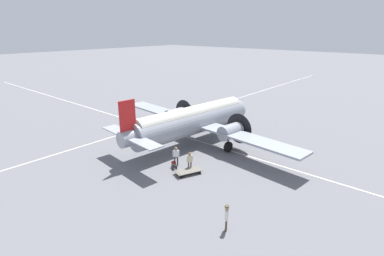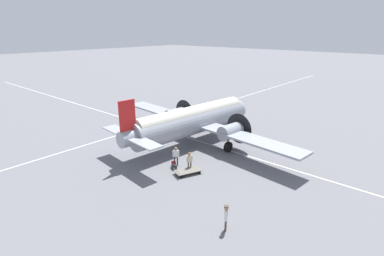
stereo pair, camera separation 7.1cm
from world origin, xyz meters
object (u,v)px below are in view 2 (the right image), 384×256
object	(u,v)px
passenger_boarding	(176,154)
ramp_agent	(190,159)
crew_foreground	(226,215)
baggage_cart	(188,171)
suitcase_near_door	(174,164)
airliner_main	(195,120)
suitcase_upright_spare	(174,167)

from	to	relation	value
passenger_boarding	ramp_agent	xyz separation A→B (m)	(1.58, 0.11, -0.06)
crew_foreground	passenger_boarding	bearing A→B (deg)	-147.97
passenger_boarding	baggage_cart	distance (m)	2.18
passenger_boarding	suitcase_near_door	world-z (taller)	passenger_boarding
airliner_main	ramp_agent	world-z (taller)	airliner_main
baggage_cart	crew_foreground	bearing A→B (deg)	-98.77
crew_foreground	suitcase_near_door	world-z (taller)	crew_foreground
crew_foreground	passenger_boarding	distance (m)	10.04
airliner_main	passenger_boarding	xyz separation A→B (m)	(2.50, -5.65, -1.52)
airliner_main	crew_foreground	world-z (taller)	airliner_main
airliner_main	baggage_cart	size ratio (longest dim) A/B	9.88
airliner_main	suitcase_upright_spare	size ratio (longest dim) A/B	50.82
baggage_cart	ramp_agent	bearing A→B (deg)	51.30
crew_foreground	suitcase_upright_spare	size ratio (longest dim) A/B	3.52
airliner_main	suitcase_upright_spare	xyz separation A→B (m)	(3.00, -6.40, -2.40)
passenger_boarding	suitcase_upright_spare	xyz separation A→B (m)	(0.49, -0.75, -0.88)
airliner_main	passenger_boarding	world-z (taller)	airliner_main
ramp_agent	suitcase_near_door	bearing A→B (deg)	123.93
crew_foreground	baggage_cart	xyz separation A→B (m)	(-6.92, 4.18, -0.82)
ramp_agent	baggage_cart	world-z (taller)	ramp_agent
airliner_main	ramp_agent	size ratio (longest dim) A/B	14.81
crew_foreground	passenger_boarding	size ratio (longest dim) A/B	0.97
airliner_main	suitcase_upright_spare	world-z (taller)	airliner_main
passenger_boarding	baggage_cart	xyz separation A→B (m)	(1.94, -0.55, -0.83)
baggage_cart	passenger_boarding	bearing A→B (deg)	96.51
passenger_boarding	suitcase_upright_spare	bearing A→B (deg)	-100.72
passenger_boarding	suitcase_upright_spare	size ratio (longest dim) A/B	3.64
ramp_agent	suitcase_upright_spare	size ratio (longest dim) A/B	3.43
crew_foreground	ramp_agent	xyz separation A→B (m)	(-7.28, 4.84, -0.05)
crew_foreground	suitcase_upright_spare	world-z (taller)	crew_foreground
suitcase_near_door	suitcase_upright_spare	distance (m)	0.78
airliner_main	suitcase_upright_spare	bearing A→B (deg)	-149.07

